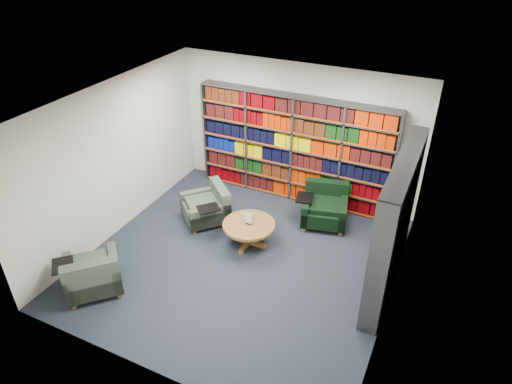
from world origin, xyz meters
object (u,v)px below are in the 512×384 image
at_px(chair_teal_left, 209,207).
at_px(chair_teal_front, 93,277).
at_px(coffee_table, 249,228).
at_px(chair_green_right, 325,207).

distance_m(chair_teal_left, chair_teal_front, 2.57).
bearing_deg(coffee_table, chair_teal_left, 160.91).
height_order(chair_green_right, coffee_table, chair_green_right).
bearing_deg(coffee_table, chair_green_right, 52.52).
distance_m(chair_teal_left, coffee_table, 1.09).
distance_m(chair_green_right, chair_teal_front, 4.34).
bearing_deg(chair_teal_front, coffee_table, 52.23).
bearing_deg(chair_teal_front, chair_green_right, 52.34).
relative_size(chair_green_right, chair_teal_front, 0.91).
distance_m(chair_teal_front, coffee_table, 2.71).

